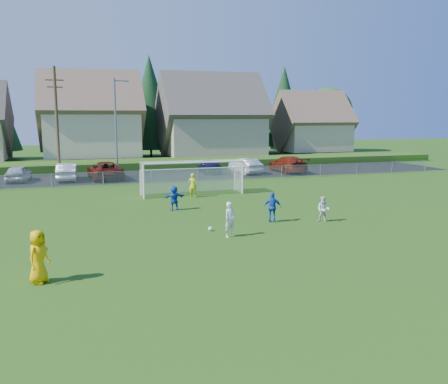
# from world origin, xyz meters

# --- Properties ---
(ground) EXTENTS (160.00, 160.00, 0.00)m
(ground) POSITION_xyz_m (0.00, 0.00, 0.00)
(ground) COLOR #193D0C
(ground) RESTS_ON ground
(asphalt_lot) EXTENTS (60.00, 60.00, 0.00)m
(asphalt_lot) POSITION_xyz_m (0.00, 27.50, 0.01)
(asphalt_lot) COLOR black
(asphalt_lot) RESTS_ON ground
(grass_embankment) EXTENTS (70.00, 6.00, 0.80)m
(grass_embankment) POSITION_xyz_m (0.00, 35.00, 0.40)
(grass_embankment) COLOR #1E420F
(grass_embankment) RESTS_ON ground
(soccer_ball) EXTENTS (0.22, 0.22, 0.22)m
(soccer_ball) POSITION_xyz_m (-1.76, 4.73, 0.11)
(soccer_ball) COLOR white
(soccer_ball) RESTS_ON ground
(referee) EXTENTS (1.00, 1.10, 1.89)m
(referee) POSITION_xyz_m (-9.51, -0.70, 0.95)
(referee) COLOR #F7AF04
(referee) RESTS_ON ground
(player_white_a) EXTENTS (0.74, 0.64, 1.71)m
(player_white_a) POSITION_xyz_m (-1.18, 3.31, 0.85)
(player_white_a) COLOR silver
(player_white_a) RESTS_ON ground
(player_white_b) EXTENTS (0.86, 0.87, 1.41)m
(player_white_b) POSITION_xyz_m (4.69, 4.81, 0.71)
(player_white_b) COLOR silver
(player_white_b) RESTS_ON ground
(player_blue_a) EXTENTS (1.05, 0.74, 1.66)m
(player_blue_a) POSITION_xyz_m (2.03, 5.61, 0.83)
(player_blue_a) COLOR #1344B9
(player_blue_a) RESTS_ON ground
(player_blue_b) EXTENTS (1.46, 0.62, 1.53)m
(player_blue_b) POSITION_xyz_m (-2.43, 10.49, 0.76)
(player_blue_b) COLOR #1344B9
(player_blue_b) RESTS_ON ground
(goalkeeper) EXTENTS (0.74, 0.64, 1.73)m
(goalkeeper) POSITION_xyz_m (-0.24, 14.63, 0.86)
(goalkeeper) COLOR #D0DF1A
(goalkeeper) RESTS_ON ground
(car_a) EXTENTS (2.18, 4.40, 1.44)m
(car_a) POSITION_xyz_m (-12.94, 27.13, 0.72)
(car_a) COLOR #B0B2B8
(car_a) RESTS_ON ground
(car_b) EXTENTS (1.83, 4.75, 1.54)m
(car_b) POSITION_xyz_m (-8.87, 26.55, 0.77)
(car_b) COLOR silver
(car_b) RESTS_ON ground
(car_c) EXTENTS (3.16, 5.98, 1.60)m
(car_c) POSITION_xyz_m (-5.58, 26.51, 0.80)
(car_c) COLOR #540F09
(car_c) RESTS_ON ground
(car_e) EXTENTS (1.90, 4.39, 1.48)m
(car_e) POSITION_xyz_m (4.67, 27.55, 0.74)
(car_e) COLOR #151242
(car_e) RESTS_ON ground
(car_f) EXTENTS (2.22, 4.81, 1.53)m
(car_f) POSITION_xyz_m (8.12, 26.64, 0.76)
(car_f) COLOR silver
(car_f) RESTS_ON ground
(car_g) EXTENTS (2.31, 5.68, 1.65)m
(car_g) POSITION_xyz_m (12.60, 26.23, 0.82)
(car_g) COLOR maroon
(car_g) RESTS_ON ground
(soccer_goal) EXTENTS (7.42, 1.90, 2.50)m
(soccer_goal) POSITION_xyz_m (0.00, 16.05, 1.63)
(soccer_goal) COLOR white
(soccer_goal) RESTS_ON ground
(chainlink_fence) EXTENTS (52.06, 0.06, 1.20)m
(chainlink_fence) POSITION_xyz_m (0.00, 22.00, 0.63)
(chainlink_fence) COLOR gray
(chainlink_fence) RESTS_ON ground
(streetlight) EXTENTS (1.38, 0.18, 9.00)m
(streetlight) POSITION_xyz_m (-4.45, 26.00, 4.84)
(streetlight) COLOR slate
(streetlight) RESTS_ON ground
(utility_pole) EXTENTS (1.60, 0.26, 10.00)m
(utility_pole) POSITION_xyz_m (-9.50, 27.00, 5.15)
(utility_pole) COLOR #473321
(utility_pole) RESTS_ON ground
(houses_row) EXTENTS (53.90, 11.45, 13.27)m
(houses_row) POSITION_xyz_m (1.97, 42.46, 7.33)
(houses_row) COLOR tan
(houses_row) RESTS_ON ground
(tree_row) EXTENTS (65.98, 12.36, 13.80)m
(tree_row) POSITION_xyz_m (1.04, 48.74, 6.91)
(tree_row) COLOR #382616
(tree_row) RESTS_ON ground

